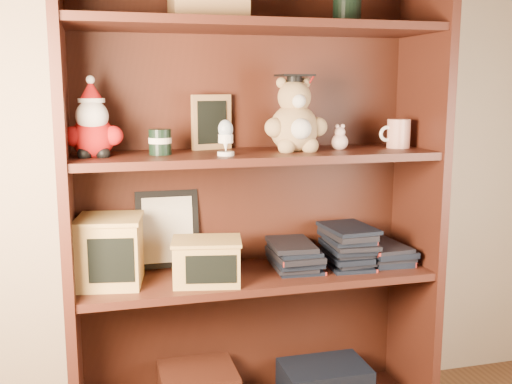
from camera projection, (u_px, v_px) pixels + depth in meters
bookcase at (251, 202)px, 1.99m from camera, size 1.20×0.35×1.60m
shelf_lower at (256, 276)px, 1.98m from camera, size 1.14×0.33×0.02m
shelf_upper at (256, 156)px, 1.91m from camera, size 1.14×0.33×0.02m
santa_plush at (93, 127)px, 1.76m from camera, size 0.17×0.13×0.25m
teachers_tin at (160, 142)px, 1.82m from camera, size 0.07×0.07×0.08m
chalkboard_plaque at (212, 123)px, 1.97m from camera, size 0.14×0.10×0.18m
egg_cup at (226, 136)px, 1.80m from camera, size 0.05×0.05×0.11m
grad_teddy_bear at (295, 121)px, 1.92m from camera, size 0.21×0.18×0.25m
pink_figurine at (340, 140)px, 1.97m from camera, size 0.06×0.06×0.09m
teacher_mug at (398, 134)px, 2.02m from camera, size 0.11×0.08×0.10m
certificate_frame at (168, 229)px, 2.02m from camera, size 0.21×0.05×0.26m
treats_box at (110, 250)px, 1.84m from camera, size 0.22×0.22×0.21m
pencils_box at (207, 261)px, 1.86m from camera, size 0.24×0.19×0.14m
book_stack_left at (293, 255)px, 2.00m from camera, size 0.14×0.20×0.10m
book_stack_mid at (348, 245)px, 2.05m from camera, size 0.14×0.20×0.14m
book_stack_right at (384, 253)px, 2.09m from camera, size 0.14×0.20×0.06m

